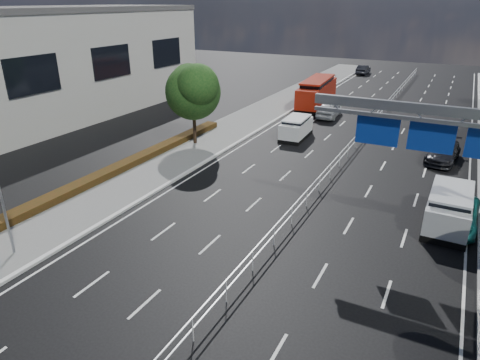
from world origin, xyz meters
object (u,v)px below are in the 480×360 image
at_px(parked_car_teal, 454,214).
at_px(overhead_gantry, 450,134).
at_px(near_car_silver, 329,109).
at_px(parked_car_dark, 443,152).
at_px(near_car_dark, 363,70).
at_px(silver_minivan, 449,208).
at_px(red_bus, 317,92).
at_px(white_minivan, 296,128).

bearing_deg(parked_car_teal, overhead_gantry, -107.66).
relative_size(near_car_silver, parked_car_teal, 0.94).
bearing_deg(near_car_silver, overhead_gantry, 115.26).
relative_size(near_car_silver, parked_car_dark, 0.98).
height_order(near_car_silver, near_car_dark, near_car_silver).
height_order(parked_car_teal, parked_car_dark, parked_car_dark).
bearing_deg(parked_car_dark, overhead_gantry, -82.44).
relative_size(silver_minivan, parked_car_teal, 1.00).
bearing_deg(overhead_gantry, parked_car_teal, 69.87).
bearing_deg(red_bus, parked_car_dark, -47.49).
bearing_deg(parked_car_dark, white_minivan, -175.61).
relative_size(overhead_gantry, near_car_dark, 2.39).
bearing_deg(red_bus, white_minivan, -83.99).
bearing_deg(parked_car_dark, silver_minivan, -78.81).
xyz_separation_m(overhead_gantry, near_car_dark, (-14.43, 51.22, -4.90)).
xyz_separation_m(white_minivan, near_car_silver, (0.50, 8.30, -0.10)).
distance_m(near_car_silver, near_car_dark, 29.60).
xyz_separation_m(near_car_silver, silver_minivan, (12.09, -19.40, 0.21)).
bearing_deg(red_bus, silver_minivan, -62.20).
relative_size(near_car_silver, silver_minivan, 0.95).
bearing_deg(parked_car_teal, parked_car_dark, 98.72).
distance_m(near_car_silver, parked_car_dark, 14.22).
xyz_separation_m(red_bus, parked_car_dark, (14.00, -13.23, -0.87)).
bearing_deg(near_car_dark, red_bus, 91.21).
bearing_deg(near_car_dark, parked_car_dark, 111.17).
relative_size(white_minivan, near_car_dark, 1.00).
relative_size(overhead_gantry, parked_car_dark, 2.13).
height_order(overhead_gantry, parked_car_teal, overhead_gantry).
xyz_separation_m(white_minivan, silver_minivan, (12.59, -11.10, 0.11)).
bearing_deg(near_car_silver, parked_car_dark, 139.61).
distance_m(overhead_gantry, white_minivan, 18.62).
bearing_deg(white_minivan, parked_car_dark, -4.48).
bearing_deg(parked_car_dark, parked_car_teal, -77.25).
bearing_deg(parked_car_dark, red_bus, 143.12).
bearing_deg(near_car_silver, red_bus, -60.76).
relative_size(silver_minivan, parked_car_dark, 1.03).
xyz_separation_m(near_car_dark, parked_car_dark, (14.19, -38.18, -0.01)).
height_order(red_bus, parked_car_dark, red_bus).
relative_size(parked_car_teal, parked_car_dark, 1.04).
bearing_deg(parked_car_dark, near_car_silver, 148.61).
distance_m(parked_car_teal, parked_car_dark, 10.61).
xyz_separation_m(red_bus, near_car_dark, (-0.19, 24.95, -0.87)).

